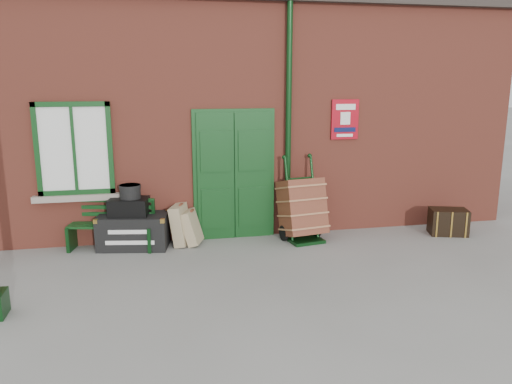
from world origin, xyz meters
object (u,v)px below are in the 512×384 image
object	(u,v)px
houdini_trunk	(134,231)
porter_trolley	(302,208)
dark_trunk	(448,222)
bench	(112,223)

from	to	relation	value
houdini_trunk	porter_trolley	distance (m)	2.88
dark_trunk	bench	bearing A→B (deg)	-167.09
houdini_trunk	dark_trunk	size ratio (longest dim) A/B	1.74
bench	dark_trunk	distance (m)	5.90
bench	porter_trolley	bearing A→B (deg)	9.39
bench	dark_trunk	bearing A→B (deg)	8.46
houdini_trunk	dark_trunk	xyz separation A→B (m)	(5.55, -0.39, -0.05)
houdini_trunk	dark_trunk	distance (m)	5.56
porter_trolley	dark_trunk	world-z (taller)	porter_trolley
houdini_trunk	bench	bearing A→B (deg)	-173.60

